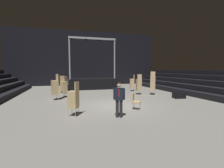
% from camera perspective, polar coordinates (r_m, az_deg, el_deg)
% --- Properties ---
extents(ground_plane, '(22.00, 30.00, 0.10)m').
position_cam_1_polar(ground_plane, '(10.62, 1.18, -7.76)').
color(ground_plane, gray).
extents(arena_end_wall, '(22.00, 0.30, 8.00)m').
position_cam_1_polar(arena_end_wall, '(25.14, -9.06, 8.84)').
color(arena_end_wall, black).
rests_on(arena_end_wall, ground_plane).
extents(bleacher_bank_right, '(3.75, 24.00, 2.25)m').
position_cam_1_polar(bleacher_bank_right, '(16.39, 32.13, 0.14)').
color(bleacher_bank_right, black).
rests_on(bleacher_bank_right, ground_plane).
extents(stage_riser, '(5.62, 3.47, 5.89)m').
position_cam_1_polar(stage_riser, '(20.29, -7.25, 0.44)').
color(stage_riser, black).
rests_on(stage_riser, ground_plane).
extents(man_with_tie, '(0.56, 0.37, 1.70)m').
position_cam_1_polar(man_with_tie, '(7.86, 2.50, -4.79)').
color(man_with_tie, black).
rests_on(man_with_tie, ground_plane).
extents(chair_stack_front_left, '(0.60, 0.60, 1.71)m').
position_cam_1_polar(chair_stack_front_left, '(8.33, -13.25, -5.08)').
color(chair_stack_front_left, '#B2B5BA').
rests_on(chair_stack_front_left, ground_plane).
extents(chair_stack_front_right, '(0.61, 0.61, 1.79)m').
position_cam_1_polar(chair_stack_front_right, '(14.08, -16.49, -0.89)').
color(chair_stack_front_right, '#B2B5BA').
rests_on(chair_stack_front_right, ground_plane).
extents(chair_stack_mid_left, '(0.54, 0.54, 1.79)m').
position_cam_1_polar(chair_stack_mid_left, '(17.54, 7.03, 0.41)').
color(chair_stack_mid_left, '#B2B5BA').
rests_on(chair_stack_mid_left, ground_plane).
extents(chair_stack_mid_right, '(0.47, 0.47, 1.88)m').
position_cam_1_polar(chair_stack_mid_right, '(15.32, 9.30, -0.13)').
color(chair_stack_mid_right, '#B2B5BA').
rests_on(chair_stack_mid_right, ground_plane).
extents(chair_stack_mid_centre, '(0.57, 0.57, 1.96)m').
position_cam_1_polar(chair_stack_mid_centre, '(13.12, -19.27, -1.02)').
color(chair_stack_mid_centre, '#B2B5BA').
rests_on(chair_stack_mid_centre, ground_plane).
extents(chair_stack_rear_left, '(0.61, 0.61, 2.14)m').
position_cam_1_polar(chair_stack_rear_left, '(15.39, 14.08, 0.28)').
color(chair_stack_rear_left, '#B2B5BA').
rests_on(chair_stack_rear_left, ground_plane).
extents(crew_worker_near_stage, '(0.57, 0.25, 1.69)m').
position_cam_1_polar(crew_worker_near_stage, '(16.38, -15.66, 0.12)').
color(crew_worker_near_stage, black).
rests_on(crew_worker_near_stage, ground_plane).
extents(equipment_road_case, '(0.96, 0.70, 0.47)m').
position_cam_1_polar(equipment_road_case, '(14.25, 22.29, -3.69)').
color(equipment_road_case, black).
rests_on(equipment_road_case, ground_plane).
extents(loose_chair_near_man, '(0.62, 0.62, 0.95)m').
position_cam_1_polar(loose_chair_near_man, '(9.58, 8.09, -5.66)').
color(loose_chair_near_man, '#B2B5BA').
rests_on(loose_chair_near_man, ground_plane).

